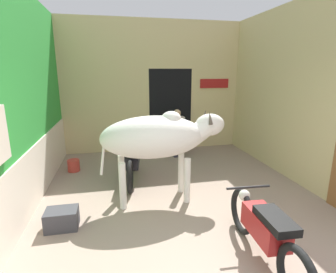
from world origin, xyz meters
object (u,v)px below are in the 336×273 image
motorcycle_far (132,161)px  bucket (74,165)px  cow (159,137)px  crate (62,219)px  motorcycle_near (265,230)px  plastic_stool (165,144)px  shopkeeper_seated (177,131)px

motorcycle_far → bucket: size_ratio=6.61×
cow → crate: 1.88m
cow → motorcycle_near: size_ratio=1.16×
cow → motorcycle_near: 2.12m
motorcycle_far → plastic_stool: (1.00, 1.64, -0.15)m
bucket → plastic_stool: bearing=21.1°
motorcycle_near → bucket: (-2.54, 3.47, -0.29)m
shopkeeper_seated → bucket: size_ratio=4.69×
motorcycle_near → motorcycle_far: motorcycle_near is taller
shopkeeper_seated → crate: shopkeeper_seated is taller
cow → bucket: 2.55m
motorcycle_near → plastic_stool: (-0.30, 4.34, -0.16)m
motorcycle_near → crate: 2.70m
shopkeeper_seated → motorcycle_near: bearing=-89.8°
cow → motorcycle_far: 1.21m
shopkeeper_seated → crate: 3.80m
bucket → motorcycle_near: bearing=-53.7°
motorcycle_near → bucket: 4.31m
plastic_stool → crate: (-2.11, -3.14, -0.12)m
plastic_stool → motorcycle_far: bearing=-121.3°
plastic_stool → bucket: size_ratio=1.84×
cow → shopkeeper_seated: 2.52m
shopkeeper_seated → plastic_stool: bearing=140.8°
motorcycle_near → plastic_stool: size_ratio=3.82×
bucket → crate: bearing=-86.5°
bucket → motorcycle_far: bearing=-31.9°
cow → shopkeeper_seated: (0.89, 2.32, -0.46)m
shopkeeper_seated → bucket: bearing=-166.0°
cow → motorcycle_far: size_ratio=1.23×
shopkeeper_seated → cow: bearing=-111.1°
shopkeeper_seated → crate: bearing=-129.5°
crate → cow: bearing=21.4°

